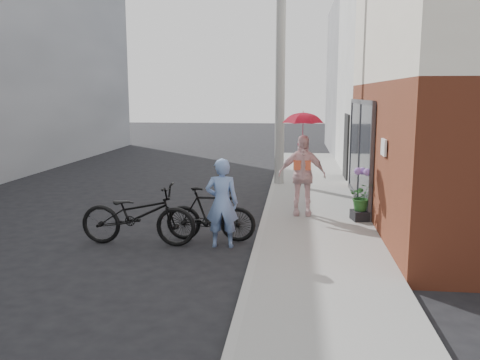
% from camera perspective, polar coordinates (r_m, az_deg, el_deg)
% --- Properties ---
extents(ground, '(80.00, 80.00, 0.00)m').
position_cam_1_polar(ground, '(9.64, -3.49, -7.04)').
color(ground, black).
rests_on(ground, ground).
extents(sidewalk, '(2.20, 24.00, 0.12)m').
position_cam_1_polar(sidewalk, '(11.43, 8.70, -4.16)').
color(sidewalk, gray).
rests_on(sidewalk, ground).
extents(curb, '(0.12, 24.00, 0.12)m').
position_cam_1_polar(curb, '(11.44, 2.87, -4.05)').
color(curb, '#9E9E99').
rests_on(curb, ground).
extents(plaster_building, '(8.00, 6.00, 7.00)m').
position_cam_1_polar(plaster_building, '(18.96, 23.99, 11.04)').
color(plaster_building, white).
rests_on(plaster_building, ground).
extents(east_building_far, '(8.00, 8.00, 7.00)m').
position_cam_1_polar(east_building_far, '(25.73, 19.26, 10.74)').
color(east_building_far, slate).
rests_on(east_building_far, ground).
extents(utility_pole, '(0.28, 0.28, 7.00)m').
position_cam_1_polar(utility_pole, '(15.12, 4.55, 12.39)').
color(utility_pole, '#9E9E99').
rests_on(utility_pole, ground).
extents(officer, '(0.62, 0.42, 1.63)m').
position_cam_1_polar(officer, '(9.19, -2.05, -2.60)').
color(officer, '#708FC7').
rests_on(officer, ground).
extents(bike_left, '(2.18, 0.79, 1.14)m').
position_cam_1_polar(bike_left, '(9.55, -11.37, -3.84)').
color(bike_left, black).
rests_on(bike_left, ground).
extents(bike_right, '(1.73, 0.53, 1.03)m').
position_cam_1_polar(bike_right, '(9.64, -3.32, -3.86)').
color(bike_right, black).
rests_on(bike_right, ground).
extents(kimono_woman, '(1.05, 0.47, 1.77)m').
position_cam_1_polar(kimono_woman, '(11.23, 6.96, 0.54)').
color(kimono_woman, silver).
rests_on(kimono_woman, sidewalk).
extents(parasol, '(0.88, 0.88, 0.77)m').
position_cam_1_polar(parasol, '(11.10, 7.10, 7.02)').
color(parasol, red).
rests_on(parasol, kimono_woman).
extents(planter, '(0.46, 0.46, 0.21)m').
position_cam_1_polar(planter, '(11.10, 13.46, -3.87)').
color(planter, black).
rests_on(planter, sidewalk).
extents(potted_plant, '(0.54, 0.46, 0.60)m').
position_cam_1_polar(potted_plant, '(11.01, 13.54, -1.84)').
color(potted_plant, '#275D25').
rests_on(potted_plant, planter).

